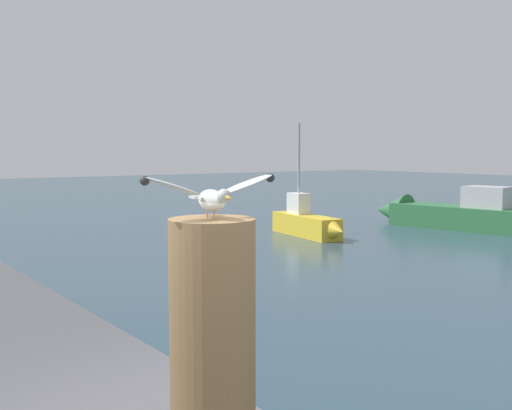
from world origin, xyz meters
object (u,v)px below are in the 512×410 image
object	(u,v)px
boat_green	(447,214)
boat_yellow	(309,223)
seagull	(212,194)
mooring_post	(212,326)

from	to	relation	value
boat_green	boat_yellow	bearing A→B (deg)	-101.32
seagull	boat_green	distance (m)	20.35
mooring_post	seagull	world-z (taller)	seagull
seagull	boat_green	bearing A→B (deg)	124.04
boat_yellow	mooring_post	bearing A→B (deg)	-42.30
seagull	boat_green	xyz separation A→B (m)	(-11.33, 16.77, -2.04)
boat_yellow	boat_green	world-z (taller)	boat_yellow
mooring_post	boat_yellow	world-z (taller)	boat_yellow
seagull	boat_green	world-z (taller)	seagull
mooring_post	boat_yellow	xyz separation A→B (m)	(-12.42, 11.30, -1.49)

